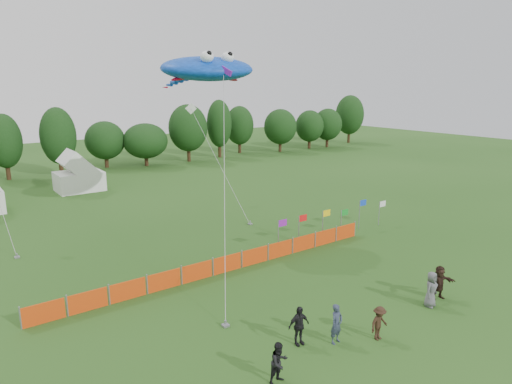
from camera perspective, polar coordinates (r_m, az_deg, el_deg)
ground at (r=21.68m, az=9.81°, el=-16.57°), size 160.00×160.00×0.00m
treeline at (r=60.13m, az=-21.26°, el=6.22°), size 104.57×8.78×8.36m
tent_right at (r=50.16m, az=-21.28°, el=1.98°), size 4.53×3.63×3.20m
barrier_fence at (r=27.04m, az=-3.64°, el=-8.93°), size 21.90×0.06×1.00m
flag_row at (r=33.05m, az=9.62°, el=-3.24°), size 10.73×0.38×2.23m
spectator_a at (r=20.32m, az=10.03°, el=-15.92°), size 0.69×0.51×1.76m
spectator_b at (r=17.85m, az=2.92°, el=-20.53°), size 0.82×0.66×1.61m
spectator_c at (r=20.99m, az=15.14°, el=-15.55°), size 1.01×0.61×1.52m
spectator_d at (r=20.01m, az=5.37°, el=-16.29°), size 1.05×0.54×1.73m
spectator_e at (r=24.49m, az=21.04°, el=-11.28°), size 0.98×0.74×1.81m
spectator_f at (r=25.46m, az=21.92°, el=-10.44°), size 1.72×1.07×1.77m
stingray_kite at (r=32.83m, az=-6.48°, el=15.01°), size 10.33×20.67×12.90m
small_kite_white at (r=40.70m, az=-5.96°, el=6.14°), size 1.50×10.91×9.03m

